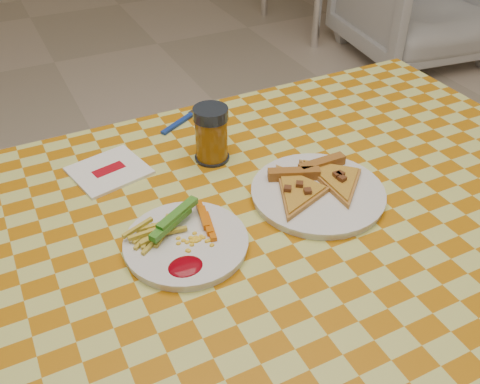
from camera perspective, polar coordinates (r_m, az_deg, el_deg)
name	(u,v)px	position (r m, az deg, el deg)	size (l,w,h in m)	color
table	(270,250)	(0.97, 3.23, -6.23)	(1.28, 0.88, 0.76)	white
plate_left	(186,244)	(0.87, -5.76, -5.54)	(0.20, 0.20, 0.01)	white
plate_right	(318,194)	(0.97, 8.28, -0.21)	(0.24, 0.24, 0.01)	white
fries_veggies	(177,233)	(0.86, -6.71, -4.32)	(0.16, 0.15, 0.04)	gold
pizza_slices	(316,183)	(0.97, 8.09, 0.97)	(0.23, 0.21, 0.02)	#B78A38
drink_glass	(211,135)	(1.04, -3.08, 6.13)	(0.07, 0.07, 0.11)	black
napkin	(109,171)	(1.06, -13.80, 2.21)	(0.16, 0.15, 0.01)	white
fork	(184,119)	(1.20, -5.95, 7.76)	(0.13, 0.09, 0.01)	navy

